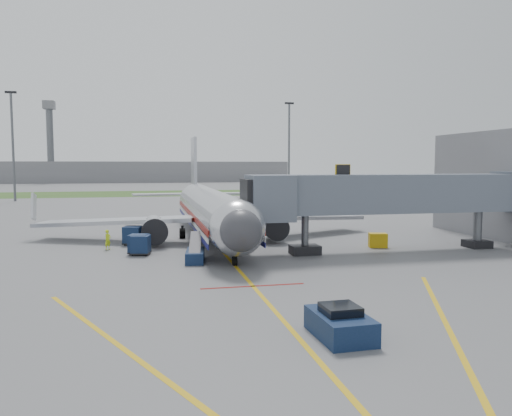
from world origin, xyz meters
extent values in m
plane|color=#565659|center=(0.00, 0.00, 0.00)|extent=(400.00, 400.00, 0.00)
cube|color=#2D4C1E|center=(0.00, 90.00, 0.01)|extent=(300.00, 25.00, 0.01)
cube|color=gold|center=(0.00, -2.00, 0.00)|extent=(0.25, 50.00, 0.01)
cube|color=maroon|center=(0.00, -4.00, 0.00)|extent=(6.00, 0.25, 0.01)
cube|color=gold|center=(-6.00, -14.00, 0.00)|extent=(9.52, 20.04, 0.01)
cube|color=gold|center=(6.00, -14.00, 0.00)|extent=(9.52, 20.04, 0.01)
cylinder|color=silver|center=(0.00, 15.00, 2.70)|extent=(3.80, 28.00, 3.80)
sphere|color=silver|center=(0.00, 1.00, 2.70)|extent=(3.80, 3.80, 3.80)
sphere|color=#38383D|center=(0.00, -0.30, 2.70)|extent=(2.74, 2.74, 2.74)
cube|color=black|center=(0.00, 0.60, 3.25)|extent=(2.20, 1.20, 0.55)
cone|color=silver|center=(0.00, 31.50, 2.70)|extent=(3.80, 5.00, 3.80)
cube|color=#B7BAC1|center=(0.00, 31.00, 6.70)|extent=(0.35, 4.20, 7.00)
cube|color=#B7BAC1|center=(-8.50, 15.00, 1.80)|extent=(15.10, 8.59, 1.13)
cube|color=#B7BAC1|center=(8.50, 15.00, 1.80)|extent=(15.10, 8.59, 1.13)
cylinder|color=silver|center=(-5.20, 12.00, 1.35)|extent=(2.10, 3.60, 2.10)
cylinder|color=silver|center=(5.20, 12.00, 1.35)|extent=(2.10, 3.60, 2.10)
cube|color=maroon|center=(1.92, 15.00, 2.35)|extent=(0.05, 28.00, 0.45)
cube|color=navy|center=(1.92, 15.00, 1.45)|extent=(0.05, 28.00, 0.35)
cylinder|color=black|center=(0.00, 2.00, 0.30)|extent=(0.28, 0.70, 0.70)
cylinder|color=black|center=(-2.60, 15.50, 0.45)|extent=(0.50, 1.00, 1.00)
cylinder|color=black|center=(2.60, 15.50, 0.45)|extent=(0.50, 1.00, 1.00)
cube|color=slate|center=(13.00, 5.00, 4.60)|extent=(20.00, 3.00, 3.00)
cube|color=slate|center=(3.20, 5.00, 4.40)|extent=(3.20, 3.60, 3.40)
cube|color=black|center=(2.00, 5.00, 4.40)|extent=(1.60, 3.00, 2.80)
cube|color=gold|center=(9.00, 5.00, 6.40)|extent=(1.20, 0.15, 1.00)
cylinder|color=#595B60|center=(6.00, 5.00, 1.55)|extent=(0.56, 0.56, 3.10)
cube|color=black|center=(6.00, 5.00, 0.35)|extent=(2.20, 1.60, 0.70)
cylinder|color=#595B60|center=(21.00, 5.00, 1.55)|extent=(0.70, 0.70, 3.10)
cube|color=black|center=(21.00, 5.00, 0.30)|extent=(1.80, 1.80, 0.60)
cylinder|color=#595B60|center=(-30.00, 70.00, 10.00)|extent=(0.44, 0.44, 20.00)
cube|color=black|center=(-30.00, 70.00, 20.20)|extent=(2.00, 0.40, 0.40)
cylinder|color=#595B60|center=(25.00, 75.00, 10.00)|extent=(0.44, 0.44, 20.00)
cube|color=black|center=(25.00, 75.00, 20.20)|extent=(2.00, 0.40, 0.40)
cube|color=slate|center=(-10.00, 170.00, 4.00)|extent=(120.00, 14.00, 8.00)
cylinder|color=#595B60|center=(-40.00, 165.00, 14.00)|extent=(2.40, 2.40, 28.00)
cube|color=slate|center=(-40.00, 165.00, 28.50)|extent=(4.00, 4.00, 3.00)
cube|color=#0D1F3B|center=(1.65, -12.92, 0.48)|extent=(2.04, 3.22, 0.96)
cube|color=black|center=(1.65, -12.92, 1.09)|extent=(1.45, 1.45, 0.44)
cylinder|color=black|center=(0.90, -14.09, 0.35)|extent=(0.22, 0.71, 0.70)
cylinder|color=black|center=(2.48, -14.03, 0.35)|extent=(0.22, 0.71, 0.70)
cylinder|color=black|center=(0.82, -11.81, 0.35)|extent=(0.22, 0.71, 0.70)
cylinder|color=black|center=(2.39, -11.75, 0.35)|extent=(0.22, 0.71, 0.70)
cube|color=#0D1F3B|center=(-6.47, 7.89, 0.83)|extent=(1.68, 1.68, 1.36)
cube|color=black|center=(-6.47, 7.89, 0.16)|extent=(1.73, 1.73, 0.11)
cylinder|color=black|center=(-7.12, 7.53, 0.12)|extent=(0.25, 0.29, 0.25)
cylinder|color=black|center=(-6.11, 7.25, 0.12)|extent=(0.25, 0.29, 0.25)
cylinder|color=black|center=(-6.83, 8.54, 0.12)|extent=(0.25, 0.29, 0.25)
cylinder|color=black|center=(-5.82, 8.26, 0.12)|extent=(0.25, 0.29, 0.25)
cube|color=#0D1F3B|center=(-6.32, 7.51, 0.82)|extent=(1.59, 1.59, 1.33)
cube|color=black|center=(-6.32, 7.51, 0.15)|extent=(1.64, 1.64, 0.10)
cylinder|color=black|center=(-6.93, 7.11, 0.12)|extent=(0.24, 0.28, 0.24)
cylinder|color=black|center=(-5.92, 6.89, 0.12)|extent=(0.24, 0.28, 0.24)
cylinder|color=black|center=(-6.71, 8.12, 0.12)|extent=(0.24, 0.28, 0.24)
cylinder|color=black|center=(-5.70, 7.90, 0.12)|extent=(0.24, 0.28, 0.24)
cube|color=#0D1F3B|center=(-7.02, 12.52, 0.88)|extent=(1.78, 1.78, 1.43)
cube|color=black|center=(-7.02, 12.52, 0.17)|extent=(1.83, 1.83, 0.11)
cylinder|color=black|center=(-7.70, 12.14, 0.13)|extent=(0.27, 0.31, 0.26)
cylinder|color=black|center=(-6.64, 11.83, 0.13)|extent=(0.27, 0.31, 0.26)
cylinder|color=black|center=(-7.39, 13.21, 0.13)|extent=(0.27, 0.31, 0.26)
cylinder|color=black|center=(-6.33, 12.90, 0.13)|extent=(0.27, 0.31, 0.26)
cube|color=#0D1F3B|center=(-2.50, 4.00, 0.40)|extent=(1.69, 3.35, 0.80)
cube|color=black|center=(-2.44, 4.44, 1.25)|extent=(1.30, 3.67, 1.26)
cylinder|color=black|center=(-3.10, 2.91, 0.25)|extent=(0.26, 0.52, 0.50)
cylinder|color=black|center=(-2.22, 2.79, 0.25)|extent=(0.26, 0.52, 0.50)
cylinder|color=black|center=(-2.78, 5.21, 0.25)|extent=(0.26, 0.52, 0.50)
cylinder|color=black|center=(-1.90, 5.09, 0.25)|extent=(0.26, 0.52, 0.50)
cube|color=gold|center=(12.98, 6.86, 0.59)|extent=(1.68, 1.34, 1.17)
cylinder|color=black|center=(12.51, 6.99, 0.15)|extent=(0.27, 0.34, 0.29)
cylinder|color=black|center=(13.45, 6.72, 0.15)|extent=(0.27, 0.34, 0.29)
imported|color=#C7E91B|center=(-8.94, 10.40, 0.82)|extent=(0.68, 0.71, 1.63)
camera|label=1|loc=(-5.80, -31.14, 6.88)|focal=35.00mm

